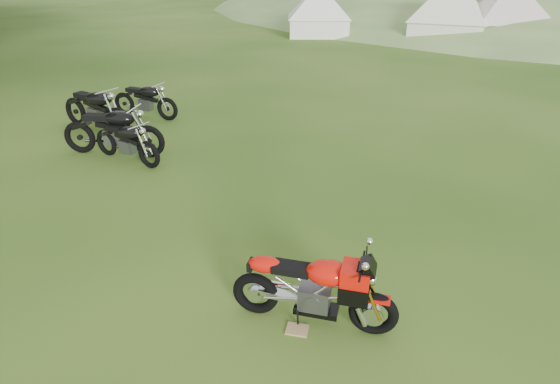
% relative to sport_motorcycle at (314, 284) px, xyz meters
% --- Properties ---
extents(ground, '(120.00, 120.00, 0.00)m').
position_rel_sport_motorcycle_xyz_m(ground, '(-0.97, 1.74, -0.53)').
color(ground, '#21470F').
rests_on(ground, ground).
extents(sport_motorcycle, '(1.81, 0.60, 1.07)m').
position_rel_sport_motorcycle_xyz_m(sport_motorcycle, '(0.00, 0.00, 0.00)').
color(sport_motorcycle, red).
rests_on(sport_motorcycle, ground).
extents(plywood_board, '(0.25, 0.20, 0.02)m').
position_rel_sport_motorcycle_xyz_m(plywood_board, '(-0.15, -0.17, -0.52)').
color(plywood_board, tan).
rests_on(plywood_board, ground).
extents(vintage_moto_a, '(1.75, 1.03, 0.91)m').
position_rel_sport_motorcycle_xyz_m(vintage_moto_a, '(-4.18, 4.03, -0.08)').
color(vintage_moto_a, black).
rests_on(vintage_moto_a, ground).
extents(vintage_moto_b, '(2.16, 1.27, 1.12)m').
position_rel_sport_motorcycle_xyz_m(vintage_moto_b, '(-5.76, 5.68, 0.03)').
color(vintage_moto_b, black).
rests_on(vintage_moto_b, ground).
extents(vintage_moto_c, '(2.13, 0.53, 1.12)m').
position_rel_sport_motorcycle_xyz_m(vintage_moto_c, '(-4.60, 4.32, 0.02)').
color(vintage_moto_c, black).
rests_on(vintage_moto_c, ground).
extents(vintage_moto_d, '(1.89, 0.80, 0.97)m').
position_rel_sport_motorcycle_xyz_m(vintage_moto_d, '(-5.05, 6.84, -0.05)').
color(vintage_moto_d, black).
rests_on(vintage_moto_d, ground).
extents(tent_left, '(3.41, 3.41, 2.60)m').
position_rel_sport_motorcycle_xyz_m(tent_left, '(-2.11, 21.99, 0.76)').
color(tent_left, white).
rests_on(tent_left, ground).
extents(tent_mid, '(4.03, 4.03, 2.90)m').
position_rel_sport_motorcycle_xyz_m(tent_mid, '(4.30, 20.88, 0.92)').
color(tent_mid, white).
rests_on(tent_mid, ground).
extents(tent_right, '(3.51, 3.51, 2.81)m').
position_rel_sport_motorcycle_xyz_m(tent_right, '(6.94, 21.00, 0.87)').
color(tent_right, beige).
rests_on(tent_right, ground).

